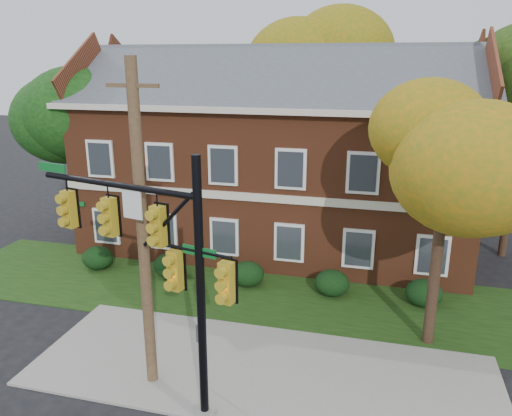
% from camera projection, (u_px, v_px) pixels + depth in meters
% --- Properties ---
extents(ground, '(120.00, 120.00, 0.00)m').
position_uv_depth(ground, '(253.00, 392.00, 14.20)').
color(ground, black).
rests_on(ground, ground).
extents(sidewalk, '(14.00, 5.00, 0.08)m').
position_uv_depth(sidewalk, '(261.00, 371.00, 15.12)').
color(sidewalk, gray).
rests_on(sidewalk, ground).
extents(grass_strip, '(30.00, 6.00, 0.04)m').
position_uv_depth(grass_strip, '(291.00, 298.00, 19.76)').
color(grass_strip, '#193811').
rests_on(grass_strip, ground).
extents(apartment_building, '(18.80, 8.80, 9.74)m').
position_uv_depth(apartment_building, '(276.00, 147.00, 24.34)').
color(apartment_building, brown).
rests_on(apartment_building, ground).
extents(hedge_far_left, '(1.40, 1.26, 1.05)m').
position_uv_depth(hedge_far_left, '(98.00, 258.00, 22.42)').
color(hedge_far_left, black).
rests_on(hedge_far_left, ground).
extents(hedge_left, '(1.40, 1.26, 1.05)m').
position_uv_depth(hedge_left, '(170.00, 266.00, 21.59)').
color(hedge_left, black).
rests_on(hedge_left, ground).
extents(hedge_center, '(1.40, 1.26, 1.05)m').
position_uv_depth(hedge_center, '(248.00, 274.00, 20.75)').
color(hedge_center, black).
rests_on(hedge_center, ground).
extents(hedge_right, '(1.40, 1.26, 1.05)m').
position_uv_depth(hedge_right, '(332.00, 283.00, 19.91)').
color(hedge_right, black).
rests_on(hedge_right, ground).
extents(hedge_far_right, '(1.40, 1.26, 1.05)m').
position_uv_depth(hedge_far_right, '(424.00, 293.00, 19.07)').
color(hedge_far_right, black).
rests_on(hedge_far_right, ground).
extents(tree_near_right, '(4.50, 4.25, 8.58)m').
position_uv_depth(tree_near_right, '(458.00, 146.00, 14.62)').
color(tree_near_right, black).
rests_on(tree_near_right, ground).
extents(tree_left_rear, '(5.40, 5.10, 8.88)m').
position_uv_depth(tree_left_rear, '(83.00, 109.00, 25.15)').
color(tree_left_rear, black).
rests_on(tree_left_rear, ground).
extents(tree_far_rear, '(6.84, 6.46, 11.52)m').
position_uv_depth(tree_far_rear, '(326.00, 63.00, 30.18)').
color(tree_far_rear, black).
rests_on(tree_far_rear, ground).
extents(traffic_signal, '(6.16, 1.65, 7.03)m').
position_uv_depth(traffic_signal, '(158.00, 254.00, 12.64)').
color(traffic_signal, gray).
rests_on(traffic_signal, ground).
extents(utility_pole, '(1.43, 0.31, 9.20)m').
position_uv_depth(utility_pole, '(142.00, 232.00, 13.35)').
color(utility_pole, '#4D3424').
rests_on(utility_pole, ground).
extents(sign_post, '(0.28, 0.13, 1.96)m').
position_uv_depth(sign_post, '(201.00, 346.00, 14.09)').
color(sign_post, slate).
rests_on(sign_post, ground).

